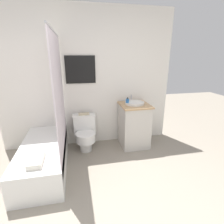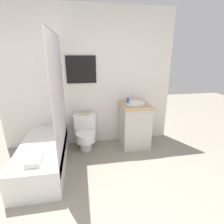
% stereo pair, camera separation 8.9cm
% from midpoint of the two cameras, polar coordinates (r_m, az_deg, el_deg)
% --- Properties ---
extents(wall_back, '(3.18, 0.07, 2.50)m').
position_cam_midpoint_polar(wall_back, '(3.29, -6.95, 10.46)').
color(wall_back, white).
rests_on(wall_back, ground_plane).
extents(shower_area, '(0.65, 1.48, 1.98)m').
position_cam_midpoint_polar(shower_area, '(2.92, -20.30, -12.21)').
color(shower_area, white).
rests_on(shower_area, ground_plane).
extents(toilet, '(0.42, 0.50, 0.64)m').
position_cam_midpoint_polar(toilet, '(3.28, -7.91, -6.41)').
color(toilet, white).
rests_on(toilet, ground_plane).
extents(vanity, '(0.53, 0.55, 0.82)m').
position_cam_midpoint_polar(vanity, '(3.36, 8.12, -4.31)').
color(vanity, beige).
rests_on(vanity, ground_plane).
extents(sink, '(0.36, 0.39, 0.13)m').
position_cam_midpoint_polar(sink, '(3.24, 8.34, 2.89)').
color(sink, white).
rests_on(sink, vanity).
extents(soap_bottle, '(0.06, 0.06, 0.13)m').
position_cam_midpoint_polar(soap_bottle, '(3.17, 6.00, 3.34)').
color(soap_bottle, '#2D6BB2').
rests_on(soap_bottle, vanity).
extents(book_on_tank, '(0.19, 0.10, 0.02)m').
position_cam_midpoint_polar(book_on_tank, '(3.26, -8.24, -0.53)').
color(book_on_tank, beige).
rests_on(book_on_tank, toilet).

